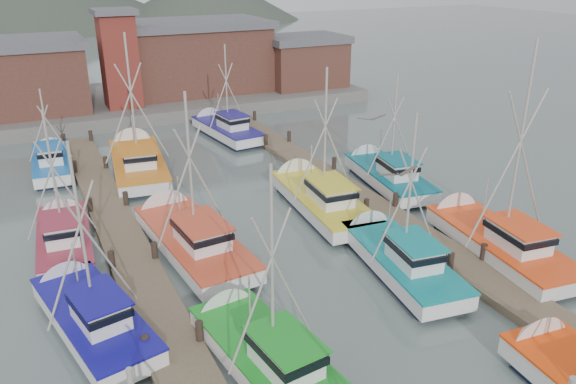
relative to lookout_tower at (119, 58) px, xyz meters
name	(u,v)px	position (x,y,z in m)	size (l,w,h in m)	color
ground	(315,286)	(2.00, -33.00, -5.55)	(260.00, 260.00, 0.00)	#536460
dock_left	(139,275)	(-5.00, -28.96, -5.34)	(2.30, 46.00, 1.50)	brown
dock_right	(390,218)	(9.00, -28.96, -5.34)	(2.30, 46.00, 1.50)	brown
quay	(138,101)	(2.00, 4.00, -4.95)	(44.00, 16.00, 1.20)	slate
shed_left	(10,76)	(-9.00, 2.00, -1.21)	(12.72, 8.48, 6.20)	brown
shed_center	(193,55)	(8.00, 4.00, -0.86)	(14.84, 9.54, 6.90)	brown
shed_right	(303,60)	(19.00, 1.00, -1.71)	(8.48, 6.36, 5.20)	brown
lookout_tower	(119,58)	(0.00, 0.00, 0.00)	(3.60, 3.60, 8.50)	maroon
boat_4	(264,354)	(-2.32, -37.13, -4.87)	(3.59, 8.70, 8.70)	black
boat_5	(396,257)	(6.13, -33.41, -4.87)	(3.71, 8.84, 8.46)	black
boat_6	(90,314)	(-7.53, -31.91, -4.87)	(4.15, 8.62, 8.61)	black
boat_7	(493,239)	(11.53, -34.10, -4.86)	(4.51, 9.65, 11.37)	black
boat_8	(189,237)	(-2.05, -27.21, -4.87)	(3.94, 10.17, 9.15)	black
boat_9	(318,197)	(6.26, -25.52, -4.87)	(3.82, 9.98, 9.29)	black
boat_10	(64,236)	(-7.72, -24.30, -4.87)	(3.25, 8.13, 7.95)	black
boat_11	(385,174)	(12.05, -24.08, -4.87)	(3.90, 8.99, 8.06)	black
boat_12	(137,161)	(-1.93, -14.43, -4.86)	(4.47, 10.75, 10.44)	black
boat_13	(225,129)	(6.31, -9.34, -4.87)	(3.67, 9.01, 8.32)	black
boat_14	(52,162)	(-7.27, -11.89, -4.88)	(2.89, 8.05, 6.48)	black
gull_near	(398,173)	(1.65, -38.78, 1.87)	(1.55, 0.64, 0.24)	slate
gull_far	(372,119)	(6.28, -30.51, 1.09)	(1.54, 0.60, 0.24)	slate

